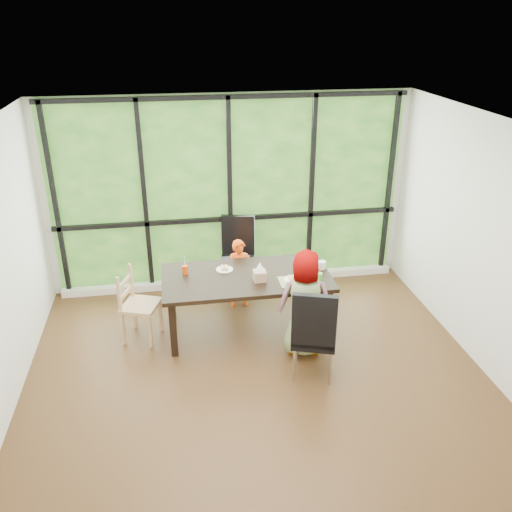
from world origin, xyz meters
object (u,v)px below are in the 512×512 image
object	(u,v)px
plate_far	(224,269)
tissue_box	(260,276)
dining_table	(247,303)
child_toddler	(240,274)
chair_end_beech	(141,305)
green_cup	(319,277)
child_older	(306,303)
white_mug	(322,265)
chair_window_leather	(237,257)
orange_cup	(185,270)
chair_interior_leather	(314,331)
plate_near	(292,280)

from	to	relation	value
plate_far	tissue_box	bearing A→B (deg)	-42.38
dining_table	child_toddler	bearing A→B (deg)	90.00
chair_end_beech	green_cup	size ratio (longest dim) A/B	8.35
child_older	white_mug	world-z (taller)	child_older
chair_window_leather	tissue_box	bearing A→B (deg)	-71.12
orange_cup	green_cup	size ratio (longest dim) A/B	0.99
orange_cup	green_cup	xyz separation A→B (m)	(1.55, -0.46, 0.00)
chair_interior_leather	tissue_box	xyz separation A→B (m)	(-0.45, 0.85, 0.27)
chair_end_beech	green_cup	world-z (taller)	chair_end_beech
plate_near	dining_table	bearing A→B (deg)	157.89
tissue_box	child_older	bearing A→B (deg)	-43.12
chair_end_beech	child_toddler	xyz separation A→B (m)	(1.28, 0.60, 0.02)
plate_far	plate_near	world-z (taller)	same
chair_interior_leather	orange_cup	distance (m)	1.77
dining_table	plate_far	distance (m)	0.49
orange_cup	chair_interior_leather	bearing A→B (deg)	-41.90
chair_interior_leather	orange_cup	xyz separation A→B (m)	(-1.31, 1.17, 0.26)
plate_far	plate_near	distance (m)	0.86
dining_table	green_cup	size ratio (longest dim) A/B	18.72
green_cup	chair_window_leather	bearing A→B (deg)	122.20
chair_interior_leather	tissue_box	world-z (taller)	chair_interior_leather
child_older	green_cup	distance (m)	0.41
chair_window_leather	green_cup	xyz separation A→B (m)	(0.81, -1.28, 0.26)
chair_window_leather	dining_table	bearing A→B (deg)	-78.06
chair_interior_leather	child_older	xyz separation A→B (m)	(0.01, 0.42, 0.10)
plate_far	tissue_box	distance (m)	0.52
child_toddler	plate_far	world-z (taller)	child_toddler
child_older	chair_window_leather	bearing A→B (deg)	-60.24
chair_interior_leather	plate_far	distance (m)	1.47
dining_table	chair_interior_leather	size ratio (longest dim) A/B	1.87
orange_cup	white_mug	bearing A→B (deg)	-4.64
child_toddler	tissue_box	world-z (taller)	child_toddler
plate_near	plate_far	bearing A→B (deg)	151.62
chair_end_beech	orange_cup	xyz separation A→B (m)	(0.56, 0.16, 0.35)
plate_near	child_toddler	bearing A→B (deg)	122.00
chair_window_leather	plate_near	size ratio (longest dim) A/B	5.24
child_older	tissue_box	xyz separation A→B (m)	(-0.46, 0.43, 0.17)
chair_window_leather	chair_end_beech	xyz separation A→B (m)	(-1.29, -0.98, -0.09)
dining_table	tissue_box	xyz separation A→B (m)	(0.14, -0.15, 0.44)
dining_table	chair_window_leather	bearing A→B (deg)	89.06
dining_table	tissue_box	size ratio (longest dim) A/B	13.85
orange_cup	green_cup	distance (m)	1.61
plate_near	chair_window_leather	bearing A→B (deg)	112.45
chair_end_beech	white_mug	xyz separation A→B (m)	(2.23, 0.02, 0.35)
chair_window_leather	plate_near	distance (m)	1.33
green_cup	white_mug	size ratio (longest dim) A/B	1.11
chair_window_leather	tissue_box	distance (m)	1.18
child_toddler	chair_window_leather	bearing A→B (deg)	87.93
child_toddler	white_mug	distance (m)	1.16
chair_interior_leather	plate_far	xyz separation A→B (m)	(-0.83, 1.19, 0.22)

